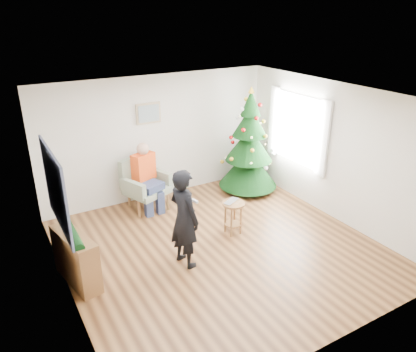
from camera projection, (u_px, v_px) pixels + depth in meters
floor at (220, 248)px, 6.97m from camera, size 5.00×5.00×0.00m
ceiling at (223, 97)px, 5.96m from camera, size 5.00×5.00×0.00m
wall_back at (158, 138)px, 8.46m from camera, size 5.00×0.00×5.00m
wall_front at (341, 255)px, 4.47m from camera, size 5.00×0.00×5.00m
wall_left at (60, 216)px, 5.31m from camera, size 0.00×5.00×5.00m
wall_right at (334, 152)px, 7.62m from camera, size 0.00×5.00×5.00m
window_panel at (298, 129)px, 8.33m from camera, size 0.04×1.30×1.40m
curtains at (297, 129)px, 8.31m from camera, size 0.05×1.75×1.50m
christmas_tree at (249, 145)px, 8.77m from camera, size 1.29×1.29×2.32m
stool at (233, 217)px, 7.31m from camera, size 0.41×0.41×0.61m
laptop at (233, 202)px, 7.19m from camera, size 0.40×0.34×0.03m
armchair at (146, 190)px, 8.22m from camera, size 1.01×0.99×1.04m
seated_person at (147, 176)px, 8.06m from camera, size 0.58×0.75×1.37m
standing_man at (184, 218)px, 6.25m from camera, size 0.50×0.66×1.62m
game_controller at (195, 201)px, 6.20m from camera, size 0.06×0.13×0.04m
console at (76, 259)px, 5.97m from camera, size 0.50×1.04×0.80m
garland at (72, 234)px, 5.81m from camera, size 0.14×0.90×0.14m
tapestry at (55, 190)px, 5.47m from camera, size 0.03×1.50×1.15m
framed_picture at (148, 113)px, 8.12m from camera, size 0.52×0.05×0.42m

